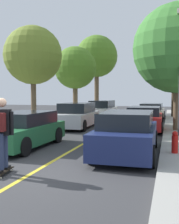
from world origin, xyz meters
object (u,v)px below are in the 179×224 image
at_px(street_tree_left_near, 75,68).
at_px(street_tree_right_nearest, 178,49).
at_px(parked_car_right_nearest, 127,134).
at_px(street_tree_left_nearest, 33,56).
at_px(parked_car_left_near, 77,116).
at_px(street_tree_left_far, 97,57).
at_px(parked_car_left_far, 102,110).
at_px(street_tree_right_near, 174,69).
at_px(parked_car_left_nearest, 22,130).
at_px(skateboard, 3,171).
at_px(skateboarder, 2,130).
at_px(parked_car_right_far, 152,112).
at_px(fire_hydrant, 175,142).
at_px(parked_car_right_near, 145,119).

bearing_deg(street_tree_left_near, street_tree_right_nearest, -34.33).
height_order(parked_car_right_nearest, street_tree_left_nearest, street_tree_left_nearest).
distance_m(parked_car_left_near, parked_car_right_nearest, 7.60).
bearing_deg(street_tree_left_far, street_tree_left_nearest, -90.00).
distance_m(parked_car_left_far, parked_car_right_nearest, 13.37).
bearing_deg(street_tree_right_near, street_tree_right_nearest, -90.00).
height_order(parked_car_left_near, parked_car_right_nearest, parked_car_left_near).
height_order(parked_car_left_nearest, street_tree_left_far, street_tree_left_far).
distance_m(skateboard, skateboarder, 1.05).
height_order(street_tree_left_near, skateboard, street_tree_left_near).
bearing_deg(street_tree_left_far, street_tree_left_near, -90.00).
bearing_deg(parked_car_right_far, fire_hydrant, -83.33).
xyz_separation_m(parked_car_right_nearest, street_tree_left_far, (-5.67, 17.38, 5.01)).
distance_m(street_tree_right_nearest, street_tree_right_near, 8.96).
distance_m(street_tree_left_near, skateboard, 14.92).
bearing_deg(street_tree_left_nearest, fire_hydrant, -30.33).
distance_m(parked_car_left_near, parked_car_right_near, 4.00).
bearing_deg(skateboard, parked_car_right_nearest, 49.95).
height_order(street_tree_left_near, street_tree_right_near, street_tree_right_near).
xyz_separation_m(street_tree_left_nearest, street_tree_left_near, (0.00, 6.72, -0.04)).
xyz_separation_m(parked_car_right_nearest, street_tree_right_nearest, (1.67, 5.95, 3.63)).
xyz_separation_m(parked_car_left_near, parked_car_left_far, (0.00, 6.30, 0.00)).
relative_size(parked_car_right_near, fire_hydrant, 6.21).
bearing_deg(street_tree_left_near, parked_car_left_nearest, -81.19).
distance_m(parked_car_right_far, street_tree_right_near, 4.31).
relative_size(street_tree_left_nearest, street_tree_right_near, 0.96).
xyz_separation_m(parked_car_right_far, street_tree_left_nearest, (-5.66, -8.64, 3.39)).
bearing_deg(street_tree_left_far, parked_car_left_near, -81.31).
xyz_separation_m(parked_car_left_far, parked_car_right_nearest, (4.00, -12.76, -0.02)).
bearing_deg(parked_car_right_nearest, street_tree_left_near, 117.34).
distance_m(parked_car_right_near, street_tree_left_far, 13.33).
bearing_deg(parked_car_left_nearest, street_tree_right_near, 68.96).
xyz_separation_m(parked_car_right_far, street_tree_right_nearest, (1.67, -6.93, 3.69)).
bearing_deg(skateboarder, fire_hydrant, 37.86).
xyz_separation_m(parked_car_left_near, parked_car_right_nearest, (4.00, -6.46, -0.01)).
bearing_deg(fire_hydrant, parked_car_right_near, 103.24).
distance_m(parked_car_right_nearest, fire_hydrant, 1.52).
xyz_separation_m(parked_car_left_nearest, street_tree_left_nearest, (-1.67, 4.06, 3.38)).
bearing_deg(parked_car_right_near, street_tree_left_near, 141.31).
bearing_deg(parked_car_left_nearest, street_tree_left_far, 95.55).
bearing_deg(street_tree_left_nearest, parked_car_right_nearest, -36.82).
relative_size(fire_hydrant, skateboarder, 0.39).
bearing_deg(parked_car_right_far, parked_car_right_nearest, -89.99).
xyz_separation_m(parked_car_left_near, street_tree_right_near, (5.67, 8.44, 3.35)).
bearing_deg(street_tree_right_near, parked_car_right_nearest, -96.39).
xyz_separation_m(street_tree_left_far, skateboarder, (3.05, -20.53, -4.58)).
bearing_deg(street_tree_right_near, parked_car_left_near, -123.87).
height_order(parked_car_right_nearest, parked_car_right_far, parked_car_right_nearest).
xyz_separation_m(parked_car_right_nearest, parked_car_right_far, (-0.00, 12.88, -0.05)).
relative_size(parked_car_left_nearest, street_tree_left_near, 0.73).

